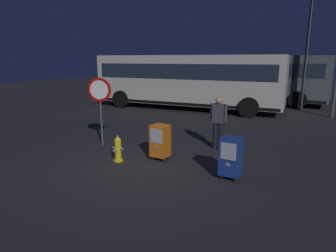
# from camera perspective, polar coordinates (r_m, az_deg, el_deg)

# --- Properties ---
(ground_plane) EXTENTS (60.00, 60.00, 0.00)m
(ground_plane) POSITION_cam_1_polar(r_m,az_deg,el_deg) (7.93, -6.24, -7.82)
(ground_plane) COLOR #262628
(fire_hydrant) EXTENTS (0.33, 0.32, 0.75)m
(fire_hydrant) POSITION_cam_1_polar(r_m,az_deg,el_deg) (8.26, -9.78, -4.49)
(fire_hydrant) COLOR yellow
(fire_hydrant) RESTS_ON ground_plane
(newspaper_box_primary) EXTENTS (0.48, 0.42, 1.02)m
(newspaper_box_primary) POSITION_cam_1_polar(r_m,az_deg,el_deg) (7.04, 12.18, -5.84)
(newspaper_box_primary) COLOR black
(newspaper_box_primary) RESTS_ON ground_plane
(newspaper_box_secondary) EXTENTS (0.48, 0.42, 1.02)m
(newspaper_box_secondary) POSITION_cam_1_polar(r_m,az_deg,el_deg) (8.18, -1.55, -2.88)
(newspaper_box_secondary) COLOR black
(newspaper_box_secondary) RESTS_ON ground_plane
(stop_sign) EXTENTS (0.71, 0.31, 2.23)m
(stop_sign) POSITION_cam_1_polar(r_m,az_deg,el_deg) (9.59, -13.19, 5.43)
(stop_sign) COLOR #4C4F54
(stop_sign) RESTS_ON ground_plane
(pedestrian) EXTENTS (0.55, 0.22, 1.67)m
(pedestrian) POSITION_cam_1_polar(r_m,az_deg,el_deg) (9.24, 9.79, 1.19)
(pedestrian) COLOR black
(pedestrian) RESTS_ON ground_plane
(bus_near) EXTENTS (10.68, 3.53, 3.00)m
(bus_near) POSITION_cam_1_polar(r_m,az_deg,el_deg) (16.72, 3.78, 9.21)
(bus_near) COLOR beige
(bus_near) RESTS_ON ground_plane
(bus_far) EXTENTS (10.56, 2.99, 3.00)m
(bus_far) POSITION_cam_1_polar(r_m,az_deg,el_deg) (20.20, 14.34, 9.50)
(bus_far) COLOR #4C5156
(bus_far) RESTS_ON ground_plane
(street_light_near_right) EXTENTS (0.32, 0.32, 8.36)m
(street_light_near_right) POSITION_cam_1_polar(r_m,az_deg,el_deg) (17.86, 25.99, 18.04)
(street_light_near_right) COLOR #4C4F54
(street_light_near_right) RESTS_ON ground_plane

